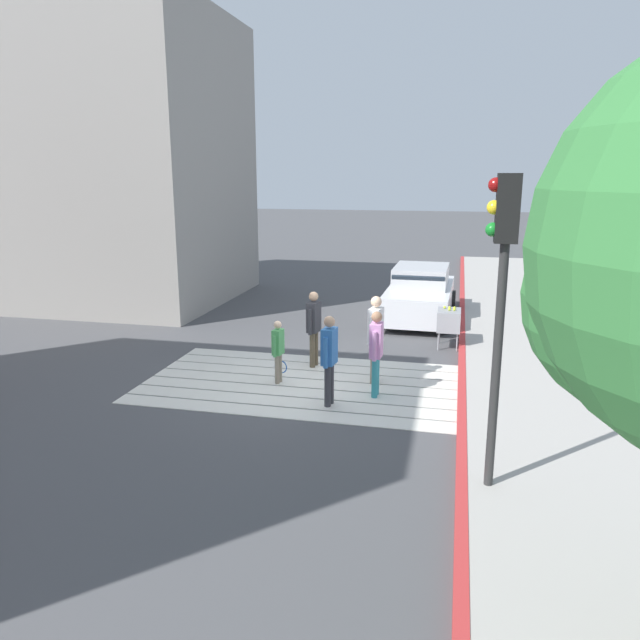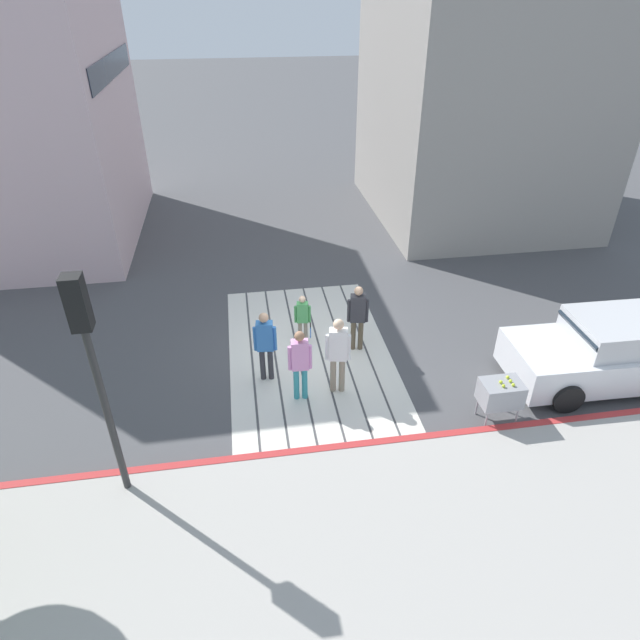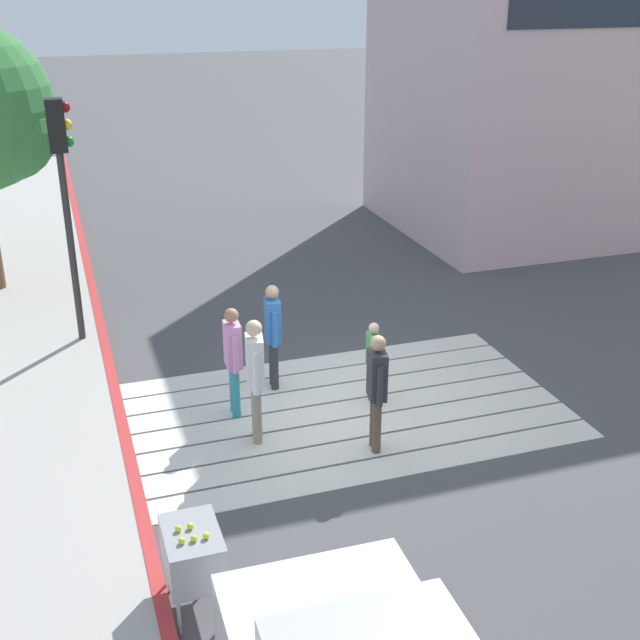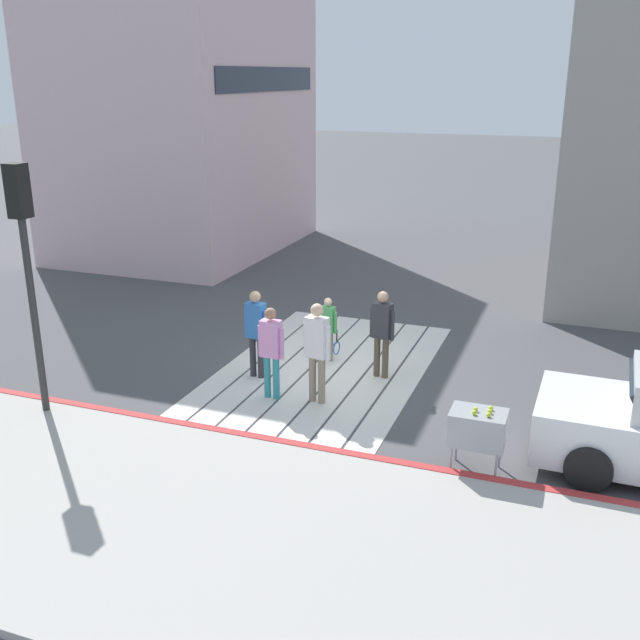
% 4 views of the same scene
% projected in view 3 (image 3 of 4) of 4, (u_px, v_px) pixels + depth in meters
% --- Properties ---
extents(ground_plane, '(120.00, 120.00, 0.00)m').
position_uv_depth(ground_plane, '(346.00, 410.00, 12.31)').
color(ground_plane, '#4C4C4F').
extents(crosswalk_stripes, '(6.40, 3.80, 0.01)m').
position_uv_depth(crosswalk_stripes, '(346.00, 410.00, 12.31)').
color(crosswalk_stripes, silver).
rests_on(crosswalk_stripes, ground).
extents(curb_painted, '(0.16, 40.00, 0.13)m').
position_uv_depth(curb_painted, '(126.00, 442.00, 11.34)').
color(curb_painted, '#BC3333').
rests_on(curb_painted, ground).
extents(building_far_north, '(8.00, 6.03, 9.76)m').
position_uv_depth(building_far_north, '(566.00, 25.00, 19.78)').
color(building_far_north, beige).
rests_on(building_far_north, ground).
extents(traffic_light_corner, '(0.39, 0.28, 4.24)m').
position_uv_depth(traffic_light_corner, '(64.00, 174.00, 13.32)').
color(traffic_light_corner, '#2D2D2D').
rests_on(traffic_light_corner, ground).
extents(tennis_ball_cart, '(0.56, 0.80, 1.02)m').
position_uv_depth(tennis_ball_cart, '(193.00, 552.00, 8.22)').
color(tennis_ball_cart, '#99999E').
rests_on(tennis_ball_cart, ground).
extents(pedestrian_adult_lead, '(0.28, 0.50, 1.71)m').
position_uv_depth(pedestrian_adult_lead, '(377.00, 385.00, 10.92)').
color(pedestrian_adult_lead, brown).
rests_on(pedestrian_adult_lead, ground).
extents(pedestrian_adult_trailing, '(0.30, 0.52, 1.83)m').
position_uv_depth(pedestrian_adult_trailing, '(255.00, 372.00, 11.12)').
color(pedestrian_adult_trailing, gray).
rests_on(pedestrian_adult_trailing, ground).
extents(pedestrian_adult_side, '(0.23, 0.50, 1.70)m').
position_uv_depth(pedestrian_adult_side, '(233.00, 354.00, 11.82)').
color(pedestrian_adult_side, teal).
rests_on(pedestrian_adult_side, ground).
extents(pedestrian_teen_behind, '(0.26, 0.50, 1.72)m').
position_uv_depth(pedestrian_teen_behind, '(273.00, 329.00, 12.61)').
color(pedestrian_teen_behind, '#333338').
rests_on(pedestrian_teen_behind, ground).
extents(pedestrian_child_with_racket, '(0.28, 0.42, 1.33)m').
position_uv_depth(pedestrian_child_with_racket, '(373.00, 359.00, 12.23)').
color(pedestrian_child_with_racket, gray).
rests_on(pedestrian_child_with_racket, ground).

